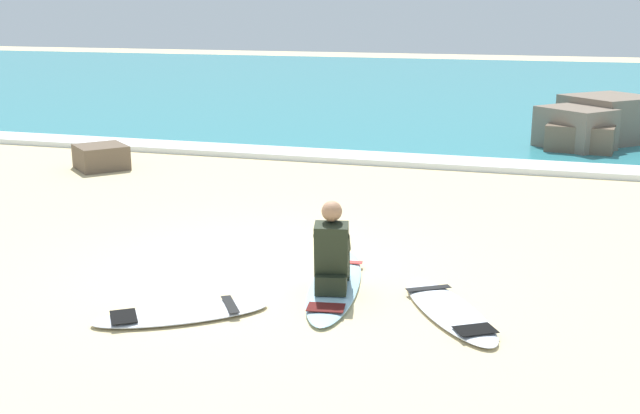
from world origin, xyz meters
name	(u,v)px	position (x,y,z in m)	size (l,w,h in m)	color
ground_plane	(254,269)	(0.00, 0.00, 0.00)	(80.00, 80.00, 0.00)	beige
sea	(461,88)	(0.00, 20.25, 0.05)	(80.00, 28.00, 0.10)	teal
breaking_foam	(378,159)	(0.00, 6.55, 0.06)	(80.00, 0.90, 0.11)	white
surfboard_main	(335,285)	(1.05, -0.31, 0.04)	(0.86, 2.38, 0.08)	#9ED1E5
surfer_seated	(332,255)	(1.07, -0.52, 0.44)	(0.47, 0.75, 0.95)	black
surfboard_spare_near	(181,313)	(-0.16, -1.50, 0.04)	(1.70, 1.39, 0.08)	silver
surfboard_spare_far	(449,310)	(2.30, -0.67, 0.04)	(1.40, 1.83, 0.08)	silver
rock_outcrop_distant	(594,127)	(4.02, 9.14, 0.46)	(2.66, 3.05, 1.06)	#756656
shoreline_rock	(101,157)	(-4.71, 4.43, 0.22)	(0.85, 0.84, 0.44)	brown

